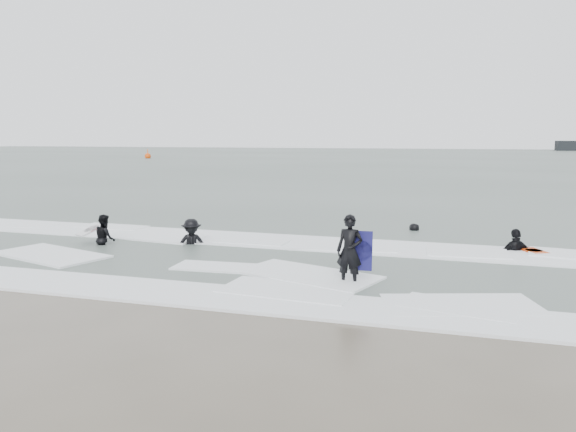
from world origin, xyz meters
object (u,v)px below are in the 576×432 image
(surfer_centre, at_px, (349,286))
(surfer_breaker, at_px, (192,246))
(surfer_right_far, at_px, (414,232))
(surfer_wading, at_px, (105,246))
(surfer_right_near, at_px, (516,252))
(buoy, at_px, (148,156))

(surfer_centre, height_order, surfer_breaker, surfer_centre)
(surfer_centre, distance_m, surfer_breaker, 6.83)
(surfer_breaker, relative_size, surfer_right_far, 1.20)
(surfer_centre, height_order, surfer_wading, surfer_centre)
(surfer_right_far, bearing_deg, surfer_centre, 50.59)
(surfer_centre, bearing_deg, surfer_breaker, 156.59)
(surfer_centre, bearing_deg, surfer_right_near, 58.56)
(surfer_wading, bearing_deg, surfer_right_far, -104.08)
(surfer_right_near, height_order, surfer_right_far, surfer_right_near)
(surfer_centre, relative_size, buoy, 1.07)
(surfer_wading, bearing_deg, surfer_breaker, -119.64)
(surfer_wading, distance_m, surfer_right_near, 13.24)
(surfer_centre, bearing_deg, buoy, 130.66)
(surfer_right_near, relative_size, surfer_right_far, 1.29)
(surfer_centre, xyz_separation_m, surfer_right_far, (0.77, 8.46, 0.00))
(surfer_breaker, bearing_deg, surfer_right_near, -17.56)
(surfer_right_near, height_order, buoy, buoy)
(buoy, bearing_deg, surfer_right_near, -50.38)
(surfer_wading, distance_m, buoy, 76.74)
(surfer_right_far, bearing_deg, surfer_right_near, 104.67)
(surfer_wading, bearing_deg, surfer_right_near, -123.04)
(surfer_wading, xyz_separation_m, surfer_right_near, (12.90, 3.00, 0.00))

